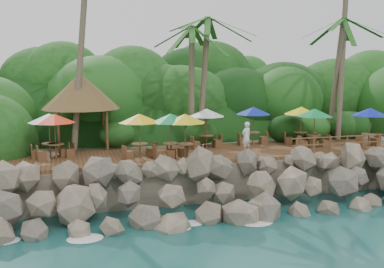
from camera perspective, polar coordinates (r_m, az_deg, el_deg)
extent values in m
plane|color=#19514F|center=(21.04, 4.56, -11.50)|extent=(140.00, 140.00, 0.00)
cube|color=gray|center=(35.75, -4.38, -1.51)|extent=(32.00, 25.20, 2.10)
ellipsoid|color=#143811|center=(43.20, -6.35, -1.25)|extent=(44.80, 28.00, 15.40)
cube|color=brown|center=(25.97, 0.00, -2.62)|extent=(26.00, 5.00, 0.20)
ellipsoid|color=white|center=(20.22, -21.11, -12.79)|extent=(1.20, 0.80, 0.06)
ellipsoid|color=white|center=(20.14, -12.38, -12.50)|extent=(1.20, 0.80, 0.06)
ellipsoid|color=white|center=(20.51, -3.80, -11.94)|extent=(1.20, 0.80, 0.06)
ellipsoid|color=white|center=(21.29, 4.27, -11.17)|extent=(1.20, 0.80, 0.06)
ellipsoid|color=white|center=(22.45, 11.60, -10.28)|extent=(1.20, 0.80, 0.06)
ellipsoid|color=white|center=(23.93, 18.08, -9.35)|extent=(1.20, 0.80, 0.06)
cylinder|color=brown|center=(27.67, -14.10, 9.62)|extent=(1.66, 2.47, 10.99)
cylinder|color=brown|center=(28.58, 1.50, 6.62)|extent=(0.91, 0.87, 7.98)
ellipsoid|color=#23601E|center=(28.74, 1.53, 14.58)|extent=(6.00, 6.00, 2.40)
cylinder|color=brown|center=(28.10, -0.05, 5.99)|extent=(0.54, 0.93, 7.38)
ellipsoid|color=#23601E|center=(28.19, -0.05, 13.50)|extent=(6.00, 6.00, 2.40)
cylinder|color=brown|center=(32.56, 18.76, 9.90)|extent=(1.59, 1.95, 11.87)
cylinder|color=brown|center=(32.47, 17.97, 6.59)|extent=(0.86, 1.07, 8.17)
ellipsoid|color=#23601E|center=(32.64, 18.30, 13.77)|extent=(6.00, 6.00, 2.40)
cylinder|color=brown|center=(27.01, -16.75, 0.24)|extent=(0.16, 0.16, 2.40)
cylinder|color=brown|center=(27.10, -10.83, 0.47)|extent=(0.16, 0.16, 2.40)
cylinder|color=brown|center=(29.79, -16.68, 0.97)|extent=(0.16, 0.16, 2.40)
cylinder|color=brown|center=(29.87, -11.30, 1.17)|extent=(0.16, 0.16, 2.40)
cone|color=brown|center=(28.21, -14.05, 5.37)|extent=(4.76, 4.76, 2.20)
cylinder|color=brown|center=(24.35, -2.72, -2.17)|extent=(0.09, 0.09, 0.80)
cylinder|color=brown|center=(24.28, -2.72, -1.22)|extent=(0.90, 0.90, 0.05)
cylinder|color=brown|center=(24.22, -2.73, -0.34)|extent=(0.05, 0.05, 2.37)
cone|color=#0D7D41|center=(24.09, -2.74, 2.06)|extent=(2.26, 2.26, 0.48)
cube|color=brown|center=(24.04, -4.30, -2.69)|extent=(0.55, 0.55, 0.49)
cube|color=brown|center=(24.74, -1.18, -2.35)|extent=(0.55, 0.55, 0.49)
cylinder|color=brown|center=(25.25, -17.04, -2.16)|extent=(0.09, 0.09, 0.80)
cylinder|color=brown|center=(25.18, -17.08, -1.24)|extent=(0.90, 0.90, 0.05)
cylinder|color=brown|center=(25.12, -17.12, -0.39)|extent=(0.05, 0.05, 2.37)
cone|color=red|center=(24.99, -17.22, 1.92)|extent=(2.26, 2.26, 0.48)
cube|color=brown|center=(25.12, -18.70, -2.63)|extent=(0.55, 0.55, 0.49)
cube|color=brown|center=(25.44, -15.38, -2.35)|extent=(0.55, 0.55, 0.49)
cylinder|color=brown|center=(28.37, 15.32, -0.97)|extent=(0.09, 0.09, 0.80)
cylinder|color=brown|center=(28.31, 15.35, -0.15)|extent=(0.90, 0.90, 0.05)
cylinder|color=brown|center=(28.26, 15.38, 0.60)|extent=(0.05, 0.05, 2.37)
cone|color=#0D7D3B|center=(28.14, 15.46, 2.67)|extent=(2.26, 2.26, 0.48)
cube|color=brown|center=(28.02, 13.98, -1.34)|extent=(0.46, 0.46, 0.49)
cube|color=brown|center=(28.78, 16.60, -1.19)|extent=(0.46, 0.46, 0.49)
cylinder|color=brown|center=(24.39, -6.70, -2.20)|extent=(0.09, 0.09, 0.80)
cylinder|color=brown|center=(24.32, -6.71, -1.25)|extent=(0.90, 0.90, 0.05)
cylinder|color=brown|center=(24.26, -6.73, -0.38)|extent=(0.05, 0.05, 2.37)
cone|color=yellow|center=(24.13, -6.77, 2.02)|extent=(2.26, 2.26, 0.48)
cube|color=brown|center=(24.03, -8.21, -2.75)|extent=(0.59, 0.59, 0.49)
cube|color=brown|center=(24.82, -5.22, -2.35)|extent=(0.59, 0.59, 0.49)
cylinder|color=brown|center=(25.52, -17.68, -2.07)|extent=(0.09, 0.09, 0.80)
cylinder|color=brown|center=(25.46, -17.72, -1.17)|extent=(0.90, 0.90, 0.05)
cylinder|color=brown|center=(25.40, -17.76, -0.33)|extent=(0.05, 0.05, 2.37)
cone|color=silver|center=(25.27, -17.86, 1.96)|extent=(2.26, 2.26, 0.48)
cube|color=brown|center=(25.48, -19.35, -2.51)|extent=(0.51, 0.51, 0.49)
cube|color=brown|center=(25.64, -16.00, -2.30)|extent=(0.51, 0.51, 0.49)
cylinder|color=brown|center=(28.88, 7.79, -0.59)|extent=(0.09, 0.09, 0.80)
cylinder|color=brown|center=(28.83, 7.80, 0.22)|extent=(0.90, 0.90, 0.05)
cylinder|color=brown|center=(28.78, 7.82, 0.96)|extent=(0.05, 0.05, 2.37)
cone|color=#0B1D9B|center=(28.66, 7.86, 2.99)|extent=(2.26, 2.26, 0.48)
cube|color=brown|center=(28.59, 6.42, -0.96)|extent=(0.47, 0.47, 0.49)
cube|color=brown|center=(29.24, 9.11, -0.81)|extent=(0.47, 0.47, 0.49)
cylinder|color=brown|center=(24.14, -0.90, -2.25)|extent=(0.09, 0.09, 0.80)
cylinder|color=brown|center=(24.07, -0.90, -1.30)|extent=(0.90, 0.90, 0.05)
cylinder|color=brown|center=(24.01, -0.91, -0.41)|extent=(0.05, 0.05, 2.37)
cone|color=gold|center=(23.88, -0.91, 2.01)|extent=(2.26, 2.26, 0.48)
cube|color=brown|center=(24.27, -2.67, -2.57)|extent=(0.59, 0.59, 0.49)
cube|color=brown|center=(24.10, 0.88, -2.64)|extent=(0.59, 0.59, 0.49)
cylinder|color=brown|center=(29.52, 13.71, -0.56)|extent=(0.09, 0.09, 0.80)
cylinder|color=brown|center=(29.47, 13.74, 0.23)|extent=(0.90, 0.90, 0.05)
cylinder|color=brown|center=(29.42, 13.77, 0.96)|extent=(0.05, 0.05, 2.37)
cone|color=yellow|center=(29.31, 13.83, 2.94)|extent=(2.26, 2.26, 0.48)
cube|color=brown|center=(29.42, 12.26, -0.84)|extent=(0.57, 0.57, 0.49)
cube|color=brown|center=(29.70, 15.13, -0.85)|extent=(0.57, 0.57, 0.49)
cylinder|color=brown|center=(29.93, 21.69, -0.79)|extent=(0.09, 0.09, 0.80)
cylinder|color=brown|center=(29.88, 21.73, -0.02)|extent=(0.90, 0.90, 0.05)
cylinder|color=brown|center=(29.83, 21.77, 0.70)|extent=(0.05, 0.05, 2.37)
cone|color=#0C1EA4|center=(29.72, 21.87, 2.65)|extent=(2.26, 2.26, 0.48)
cube|color=brown|center=(29.34, 20.85, -1.22)|extent=(0.57, 0.57, 0.49)
cube|color=brown|center=(30.58, 22.46, -0.94)|extent=(0.57, 0.57, 0.49)
cylinder|color=brown|center=(27.35, 1.85, -1.01)|extent=(0.09, 0.09, 0.80)
cylinder|color=brown|center=(27.28, 1.85, -0.16)|extent=(0.90, 0.90, 0.05)
cylinder|color=brown|center=(27.23, 1.85, 0.62)|extent=(0.05, 0.05, 2.37)
cone|color=silver|center=(27.11, 1.86, 2.76)|extent=(2.26, 2.26, 0.48)
cube|color=brown|center=(27.02, 0.44, -1.44)|extent=(0.53, 0.53, 0.49)
cube|color=brown|center=(27.73, 3.21, -1.21)|extent=(0.53, 0.53, 0.49)
cylinder|color=brown|center=(25.79, 13.24, -1.56)|extent=(0.10, 0.10, 1.00)
cylinder|color=brown|center=(26.34, 15.33, -1.44)|extent=(0.10, 0.10, 1.00)
cylinder|color=brown|center=(26.92, 17.34, -1.32)|extent=(0.10, 0.10, 1.00)
cylinder|color=brown|center=(27.54, 19.26, -1.20)|extent=(0.10, 0.10, 1.00)
cylinder|color=brown|center=(28.18, 21.09, -1.08)|extent=(0.10, 0.10, 1.00)
cylinder|color=brown|center=(28.85, 22.84, -0.97)|extent=(0.10, 0.10, 1.00)
cube|color=brown|center=(27.16, 18.35, -0.32)|extent=(6.10, 0.06, 0.06)
cube|color=brown|center=(27.22, 18.32, -1.15)|extent=(6.10, 0.06, 0.06)
imported|color=white|center=(26.25, 6.97, -0.37)|extent=(0.76, 0.64, 1.78)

